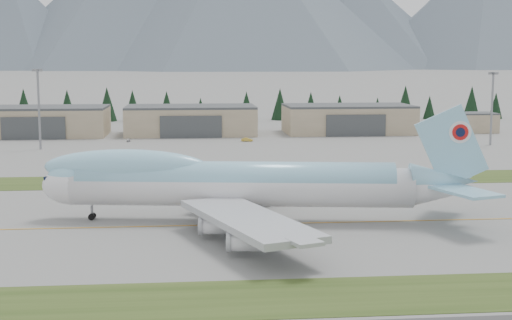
{
  "coord_description": "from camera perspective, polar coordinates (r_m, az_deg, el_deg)",
  "views": [
    {
      "loc": [
        -15.6,
        -117.73,
        27.61
      ],
      "look_at": [
        -2.5,
        21.54,
        8.0
      ],
      "focal_mm": 50.0,
      "sensor_mm": 36.0,
      "label": 1
    }
  ],
  "objects": [
    {
      "name": "hangar_right",
      "position": [
        275.3,
        7.37,
        3.29
      ],
      "size": [
        48.0,
        26.6,
        10.8
      ],
      "color": "gray",
      "rests_on": "ground"
    },
    {
      "name": "service_vehicle_b",
      "position": [
        244.14,
        -0.72,
        1.49
      ],
      "size": [
        4.21,
        2.26,
        1.32
      ],
      "primitive_type": "imported",
      "rotation": [
        0.0,
        0.0,
        1.35
      ],
      "color": "gold",
      "rests_on": "ground"
    },
    {
      "name": "service_vehicle_c",
      "position": [
        261.55,
        14.68,
        1.66
      ],
      "size": [
        3.03,
        4.77,
        1.29
      ],
      "primitive_type": "imported",
      "rotation": [
        0.0,
        0.0,
        0.3
      ],
      "color": "#B7B8BD",
      "rests_on": "ground"
    },
    {
      "name": "service_vehicle_a",
      "position": [
        247.91,
        -10.16,
        1.46
      ],
      "size": [
        1.35,
        3.15,
        1.06
      ],
      "primitive_type": "imported",
      "rotation": [
        0.0,
        0.0,
        0.03
      ],
      "color": "#BABABC",
      "rests_on": "ground"
    },
    {
      "name": "grass_strip_near",
      "position": [
        85.81,
        5.49,
        -10.83
      ],
      "size": [
        400.0,
        14.0,
        0.08
      ],
      "primitive_type": "cube",
      "color": "#2E4318",
      "rests_on": "ground"
    },
    {
      "name": "control_shed",
      "position": [
        288.81,
        17.19,
        2.9
      ],
      "size": [
        14.0,
        12.0,
        7.6
      ],
      "color": "gray",
      "rests_on": "ground"
    },
    {
      "name": "conifer_belt",
      "position": [
        330.33,
        -3.05,
        4.39
      ],
      "size": [
        266.83,
        15.02,
        15.97
      ],
      "color": "black",
      "rests_on": "ground"
    },
    {
      "name": "ground",
      "position": [
        121.93,
        2.13,
        -5.11
      ],
      "size": [
        7000.0,
        7000.0,
        0.0
      ],
      "primitive_type": "plane",
      "color": "slate",
      "rests_on": "ground"
    },
    {
      "name": "floodlight_masts",
      "position": [
        227.09,
        -12.14,
        4.97
      ],
      "size": [
        189.04,
        5.54,
        25.0
      ],
      "color": "gray",
      "rests_on": "ground"
    },
    {
      "name": "boeing_747_freighter",
      "position": [
        122.53,
        -1.55,
        -1.84
      ],
      "size": [
        77.74,
        66.23,
        20.39
      ],
      "rotation": [
        0.0,
        0.0,
        -0.14
      ],
      "color": "silver",
      "rests_on": "ground"
    },
    {
      "name": "mountain_ridge_rear",
      "position": [
        3033.61,
        -1.44,
        12.31
      ],
      "size": [
        4561.84,
        1078.36,
        539.18
      ],
      "color": "#46515E",
      "rests_on": "ground"
    },
    {
      "name": "taxiway_line_main",
      "position": [
        121.93,
        2.13,
        -5.11
      ],
      "size": [
        400.0,
        0.4,
        0.02
      ],
      "primitive_type": "cube",
      "color": "orange",
      "rests_on": "ground"
    },
    {
      "name": "hangar_center",
      "position": [
        268.55,
        -5.23,
        3.2
      ],
      "size": [
        48.0,
        26.6,
        10.8
      ],
      "color": "gray",
      "rests_on": "ground"
    },
    {
      "name": "hangar_left",
      "position": [
        274.01,
        -16.83,
        2.99
      ],
      "size": [
        48.0,
        26.6,
        10.8
      ],
      "color": "gray",
      "rests_on": "ground"
    },
    {
      "name": "grass_strip_far",
      "position": [
        165.8,
        0.1,
        -1.61
      ],
      "size": [
        400.0,
        18.0,
        0.08
      ],
      "primitive_type": "cube",
      "color": "#2E4318",
      "rests_on": "ground"
    }
  ]
}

